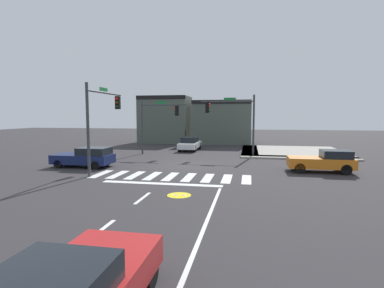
{
  "coord_description": "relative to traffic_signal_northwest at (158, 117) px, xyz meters",
  "views": [
    {
      "loc": [
        4.75,
        -22.51,
        3.76
      ],
      "look_at": [
        0.62,
        -0.64,
        1.67
      ],
      "focal_mm": 28.65,
      "sensor_mm": 36.0,
      "label": 1
    }
  ],
  "objects": [
    {
      "name": "ground_plane",
      "position": [
        3.9,
        -5.77,
        -3.59
      ],
      "size": [
        120.0,
        120.0,
        0.0
      ],
      "primitive_type": "plane",
      "color": "#302D30"
    },
    {
      "name": "crosswalk_near",
      "position": [
        3.9,
        -10.27,
        -3.58
      ],
      "size": [
        9.78,
        2.65,
        0.01
      ],
      "color": "silver",
      "rests_on": "ground_plane"
    },
    {
      "name": "lane_markings",
      "position": [
        5.06,
        -17.2,
        -3.58
      ],
      "size": [
        6.8,
        18.75,
        0.01
      ],
      "color": "white",
      "rests_on": "ground_plane"
    },
    {
      "name": "bike_detector_marking",
      "position": [
        5.43,
        -14.47,
        -3.59
      ],
      "size": [
        1.14,
        1.14,
        0.01
      ],
      "color": "yellow",
      "rests_on": "ground_plane"
    },
    {
      "name": "curb_corner_northeast",
      "position": [
        12.39,
        3.65,
        -3.51
      ],
      "size": [
        10.0,
        10.6,
        0.15
      ],
      "color": "#9E998E",
      "rests_on": "ground_plane"
    },
    {
      "name": "storefront_row",
      "position": [
        1.18,
        12.73,
        -0.56
      ],
      "size": [
        14.94,
        5.11,
        6.34
      ],
      "color": "#4C564C",
      "rests_on": "ground_plane"
    },
    {
      "name": "traffic_signal_northwest",
      "position": [
        0.0,
        0.0,
        0.0
      ],
      "size": [
        4.44,
        0.32,
        5.3
      ],
      "color": "#383A3D",
      "rests_on": "ground_plane"
    },
    {
      "name": "traffic_signal_southwest",
      "position": [
        -1.0,
        -9.3,
        0.36
      ],
      "size": [
        0.32,
        4.93,
        5.73
      ],
      "rotation": [
        0.0,
        0.0,
        1.57
      ],
      "color": "#383A3D",
      "rests_on": "ground_plane"
    },
    {
      "name": "traffic_signal_northeast",
      "position": [
        7.12,
        0.07,
        0.21
      ],
      "size": [
        4.91,
        0.32,
        5.61
      ],
      "rotation": [
        0.0,
        0.0,
        3.14
      ],
      "color": "#383A3D",
      "rests_on": "ground_plane"
    },
    {
      "name": "car_orange",
      "position": [
        13.49,
        -6.93,
        -2.84
      ],
      "size": [
        4.11,
        1.85,
        1.48
      ],
      "rotation": [
        0.0,
        0.0,
        3.14
      ],
      "color": "orange",
      "rests_on": "ground_plane"
    },
    {
      "name": "car_white",
      "position": [
        2.36,
        3.85,
        -2.87
      ],
      "size": [
        1.81,
        4.6,
        1.43
      ],
      "rotation": [
        0.0,
        0.0,
        -1.57
      ],
      "color": "white",
      "rests_on": "ground_plane"
    },
    {
      "name": "car_navy",
      "position": [
        -3.06,
        -8.0,
        -2.86
      ],
      "size": [
        4.26,
        1.92,
        1.44
      ],
      "rotation": [
        0.0,
        0.0,
        3.14
      ],
      "color": "#141E4C",
      "rests_on": "ground_plane"
    }
  ]
}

